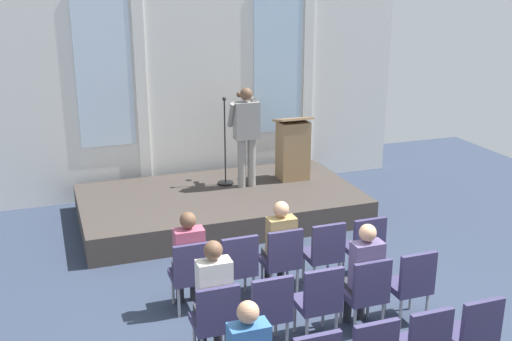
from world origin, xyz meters
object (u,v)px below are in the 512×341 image
object	(u,v)px
chair_r1_c3	(366,290)
chair_r1_c4	(411,282)
lectern	(293,149)
chair_r1_c1	(269,308)
audience_r0_c0	(189,255)
chair_r1_c2	(319,299)
audience_r0_c2	(280,242)
chair_r0_c3	(324,250)
chair_r0_c0	(191,271)
chair_r0_c1	(237,264)
speaker	(246,130)
audience_r1_c0	(213,294)
chair_r0_c2	(282,257)
chair_r2_c4	(473,331)
chair_r1_c0	(216,317)
chair_r0_c4	(365,244)
audience_r1_c3	(364,271)
mic_stand	(225,166)

from	to	relation	value
chair_r1_c3	chair_r1_c4	world-z (taller)	same
lectern	chair_r1_c1	size ratio (longest dim) A/B	1.23
audience_r0_c0	chair_r1_c2	size ratio (longest dim) A/B	1.37
audience_r0_c2	chair_r0_c3	size ratio (longest dim) A/B	1.35
chair_r0_c0	chair_r1_c4	world-z (taller)	same
audience_r0_c0	audience_r0_c2	bearing A→B (deg)	0.04
chair_r0_c1	speaker	bearing A→B (deg)	69.53
audience_r1_c0	chair_r1_c1	bearing A→B (deg)	-7.45
chair_r0_c3	chair_r1_c2	bearing A→B (deg)	-118.11
lectern	chair_r1_c2	xyz separation A→B (m)	(-1.46, -4.27, -0.46)
speaker	chair_r0_c3	size ratio (longest dim) A/B	1.84
chair_r0_c2	chair_r2_c4	bearing A→B (deg)	-61.89
lectern	chair_r2_c4	distance (m)	5.41
lectern	audience_r1_c0	size ratio (longest dim) A/B	0.83
speaker	chair_r2_c4	bearing A→B (deg)	-82.99
speaker	chair_r1_c0	xyz separation A→B (m)	(-1.73, -4.16, -0.91)
chair_r1_c3	chair_r0_c0	bearing A→B (deg)	148.04
chair_r1_c1	chair_r2_c4	bearing A→B (deg)	-31.96
chair_r0_c4	chair_r1_c3	xyz separation A→B (m)	(-0.60, -1.11, 0.00)
chair_r0_c0	chair_r2_c4	world-z (taller)	same
chair_r0_c4	chair_r2_c4	world-z (taller)	same
lectern	audience_r1_c3	xyz separation A→B (m)	(-0.86, -4.19, -0.26)
audience_r0_c2	chair_r0_c3	world-z (taller)	audience_r0_c2
mic_stand	audience_r0_c0	world-z (taller)	mic_stand
lectern	chair_r1_c3	distance (m)	4.38
audience_r0_c0	chair_r1_c3	bearing A→B (deg)	-33.84
chair_r0_c2	mic_stand	bearing A→B (deg)	86.03
audience_r0_c2	chair_r1_c1	xyz separation A→B (m)	(-0.60, -1.20, -0.18)
chair_r0_c2	audience_r1_c3	size ratio (longest dim) A/B	0.71
chair_r1_c2	chair_r1_c4	xyz separation A→B (m)	(1.19, 0.00, 0.00)
audience_r0_c0	chair_r0_c4	world-z (taller)	audience_r0_c0
chair_r0_c3	audience_r1_c3	size ratio (longest dim) A/B	0.71
audience_r0_c2	chair_r1_c3	xyz separation A→B (m)	(0.60, -1.20, -0.18)
lectern	chair_r0_c2	bearing A→B (deg)	-114.79
chair_r0_c0	chair_r0_c1	distance (m)	0.60
chair_r1_c0	chair_r1_c4	size ratio (longest dim) A/B	1.00
chair_r1_c2	chair_r0_c0	bearing A→B (deg)	136.90
audience_r0_c0	chair_r1_c4	size ratio (longest dim) A/B	1.37
audience_r0_c2	audience_r1_c3	bearing A→B (deg)	-61.95
audience_r0_c2	chair_r2_c4	distance (m)	2.61
chair_r0_c4	chair_r2_c4	size ratio (longest dim) A/B	1.00
lectern	audience_r0_c0	size ratio (longest dim) A/B	0.90
speaker	lectern	distance (m)	1.02
audience_r0_c0	chair_r1_c1	distance (m)	1.35
lectern	audience_r0_c0	distance (m)	4.06
chair_r0_c1	chair_r2_c4	xyz separation A→B (m)	(1.79, -2.23, 0.00)
audience_r0_c0	chair_r1_c0	bearing A→B (deg)	-90.00
lectern	audience_r0_c0	world-z (taller)	lectern
chair_r2_c4	mic_stand	bearing A→B (deg)	99.96
audience_r0_c0	chair_r1_c2	bearing A→B (deg)	-45.16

